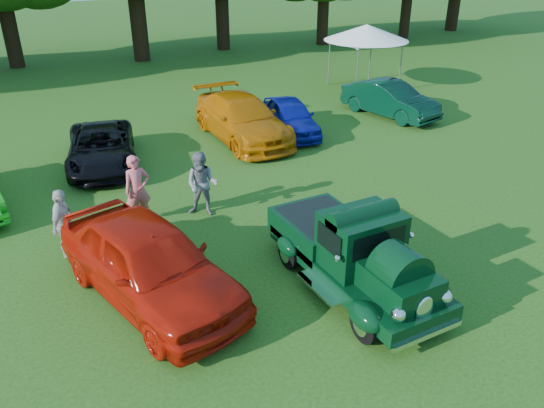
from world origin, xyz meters
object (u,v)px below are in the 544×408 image
back_car_blue (290,117)px  canopy_tent (366,33)px  red_convertible (149,262)px  hero_pickup (353,253)px  back_car_orange (242,118)px  spectator_white (63,224)px  spectator_pink (138,190)px  spectator_grey (202,184)px  back_car_green (390,99)px  back_car_black (101,147)px

back_car_blue → canopy_tent: canopy_tent is taller
red_convertible → back_car_blue: bearing=30.3°
hero_pickup → back_car_orange: (1.90, 9.32, -0.01)m
spectator_white → red_convertible: bearing=-123.5°
back_car_orange → red_convertible: bearing=-125.6°
hero_pickup → spectator_white: hero_pickup is taller
red_convertible → spectator_white: 2.76m
spectator_pink → spectator_grey: (1.58, -0.40, -0.03)m
back_car_orange → spectator_pink: size_ratio=2.92×
red_convertible → back_car_green: bearing=16.9°
back_car_green → spectator_grey: spectator_grey is taller
canopy_tent → hero_pickup: bearing=-127.7°
back_car_blue → back_car_green: size_ratio=0.90×
spectator_pink → spectator_grey: 1.63m
spectator_pink → spectator_white: 2.09m
back_car_blue → back_car_green: bearing=12.8°
hero_pickup → canopy_tent: 16.77m
hero_pickup → spectator_pink: bearing=122.7°
back_car_orange → spectator_pink: (-5.02, -4.46, 0.14)m
back_car_black → back_car_green: 11.51m
back_car_orange → back_car_green: size_ratio=1.25×
spectator_pink → spectator_white: (-1.92, -0.82, -0.08)m
spectator_grey → canopy_tent: (11.75, 8.72, 1.71)m
back_car_orange → spectator_pink: bearing=-137.6°
spectator_pink → spectator_grey: bearing=-16.9°
spectator_pink → spectator_white: size_ratio=1.09×
back_car_orange → spectator_white: 8.72m
red_convertible → spectator_pink: bearing=63.8°
hero_pickup → spectator_grey: hero_pickup is taller
back_car_orange → spectator_white: spectator_white is taller
back_car_orange → spectator_white: bearing=-142.0°
hero_pickup → back_car_blue: hero_pickup is taller
back_car_blue → hero_pickup: bearing=-99.2°
spectator_grey → canopy_tent: 14.73m
back_car_orange → canopy_tent: (8.31, 3.86, 1.82)m
back_car_green → canopy_tent: size_ratio=1.01×
back_car_blue → spectator_grey: bearing=-125.9°
back_car_black → back_car_blue: (6.85, -0.12, 0.03)m
hero_pickup → spectator_pink: 5.77m
red_convertible → canopy_tent: size_ratio=1.18×
hero_pickup → spectator_grey: size_ratio=2.63×
spectator_white → hero_pickup: bearing=-98.9°
spectator_grey → back_car_orange: bearing=91.3°
spectator_pink → canopy_tent: size_ratio=0.44×
canopy_tent → spectator_grey: bearing=-143.4°
back_car_green → spectator_pink: (-11.50, -4.13, 0.21)m
back_car_black → canopy_tent: canopy_tent is taller
spectator_grey → spectator_white: size_ratio=1.05×
red_convertible → back_car_black: size_ratio=1.10×
hero_pickup → spectator_white: size_ratio=2.77×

